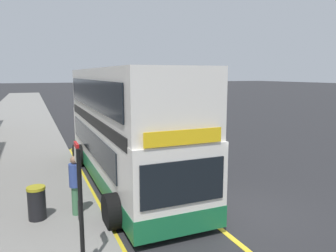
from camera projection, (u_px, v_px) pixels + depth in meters
The scene contains 11 objects.
ground_plane at pixel (83, 109), 39.08m from camera, with size 260.00×260.00×0.00m, color #28282B.
pavement_near at pixel (20, 111), 36.36m from camera, with size 6.00×76.00×0.14m, color gray.
double_decker_bus at pixel (125, 130), 12.50m from camera, with size 3.28×10.56×4.40m.
bus_bay_markings at pixel (125, 182), 12.60m from camera, with size 2.91×13.58×0.01m.
bus_stop_sign at pixel (80, 199), 6.41m from camera, with size 0.09×0.51×2.71m.
parked_car_silver_ahead at pixel (129, 103), 38.62m from camera, with size 2.09×4.20×1.62m.
parked_car_grey_far at pixel (105, 97), 48.07m from camera, with size 2.09×4.20×1.62m.
parked_car_grey_distant at pixel (178, 119), 24.79m from camera, with size 2.09×4.20×1.62m.
parked_car_white_kerbside at pixel (107, 103), 38.45m from camera, with size 2.09×4.20×1.62m.
pedestrian_further_back at pixel (75, 183), 9.27m from camera, with size 0.34×0.34×1.75m.
litter_bin at pixel (37, 203), 9.05m from camera, with size 0.51×0.51×0.95m.
Camera 1 is at (-5.73, -7.85, 4.19)m, focal length 34.44 mm.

